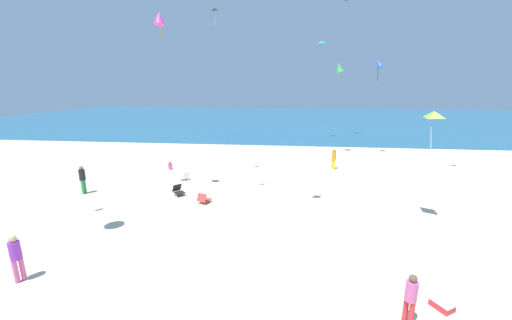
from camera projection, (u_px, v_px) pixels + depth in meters
The scene contains 17 objects.
ground_plane at pixel (264, 182), 19.36m from camera, with size 120.00×120.00×0.00m, color beige.
ocean_water at pixel (282, 118), 60.45m from camera, with size 120.00×60.00×0.05m, color #236084.
beach_chair_mid_beach at pixel (185, 176), 19.68m from camera, with size 0.71×0.71×0.55m.
beach_chair_far_right at pixel (204, 199), 15.73m from camera, with size 0.75×0.79×0.57m.
beach_chair_far_left at pixel (178, 190), 16.89m from camera, with size 0.84×0.83×0.64m.
cooler_box at pixel (442, 305), 8.23m from camera, with size 0.63×0.68×0.23m.
person_0 at pixel (16, 255), 9.20m from camera, with size 0.42×0.42×1.59m.
person_1 at pixel (82, 178), 16.96m from camera, with size 0.34×0.34×1.67m.
person_2 at pixel (411, 296), 7.50m from camera, with size 0.41×0.41×1.46m.
person_3 at pixel (170, 166), 22.20m from camera, with size 0.58×0.53×0.65m.
person_4 at pixel (334, 157), 22.18m from camera, with size 0.44×0.44×1.58m.
kite_magenta at pixel (159, 18), 14.91m from camera, with size 0.65×0.72×1.41m.
kite_teal at pixel (322, 42), 32.13m from camera, with size 0.80×0.65×1.70m.
kite_green at pixel (339, 67), 25.53m from camera, with size 0.84×0.67×1.37m.
kite_blue at pixel (379, 64), 25.04m from camera, with size 1.05×1.00×1.88m.
kite_black at pixel (215, 10), 17.86m from camera, with size 0.40×0.34×1.01m.
kite_lime at pixel (434, 115), 12.34m from camera, with size 0.85×0.95×1.60m.
Camera 1 is at (1.52, -8.41, 6.00)m, focal length 20.67 mm.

